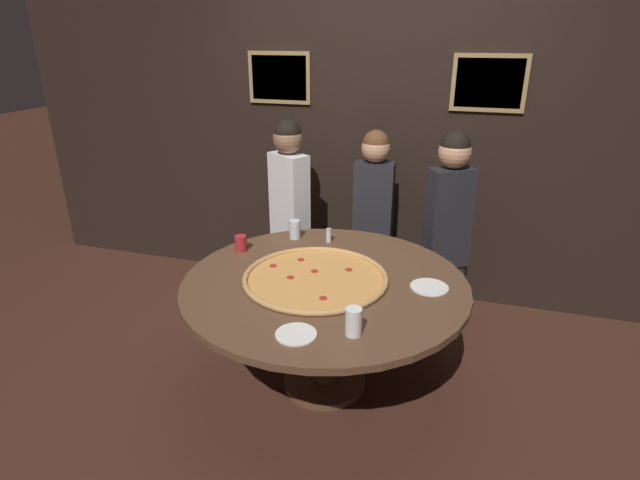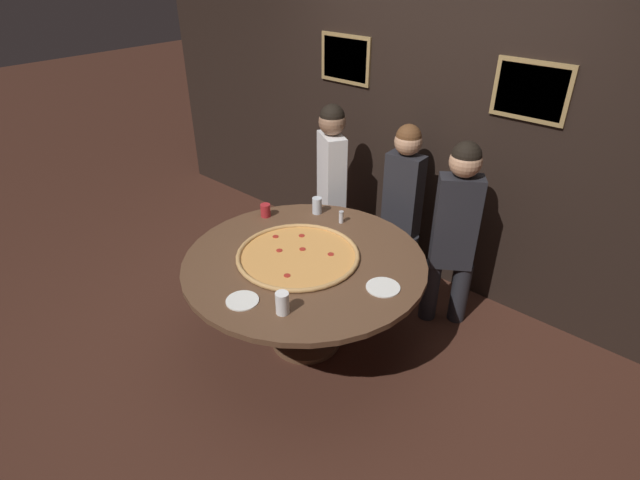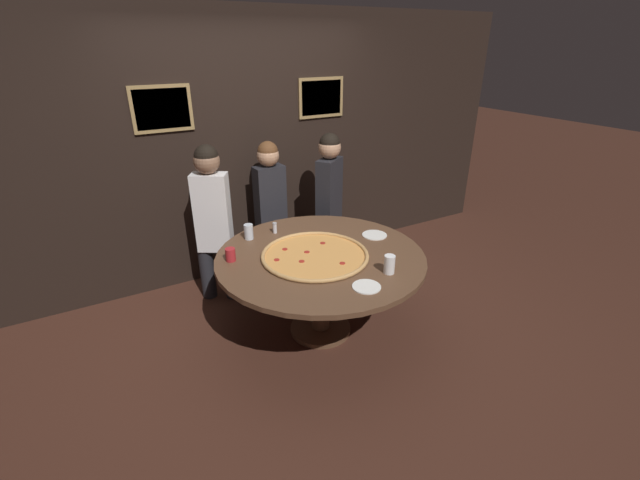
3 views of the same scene
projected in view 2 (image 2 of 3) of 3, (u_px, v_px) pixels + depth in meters
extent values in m
plane|color=#422319|center=(306.00, 340.00, 3.80)|extent=(24.00, 24.00, 0.00)
cube|color=black|center=(424.00, 129.00, 4.06)|extent=(6.40, 0.06, 2.60)
cube|color=#9E7F4C|center=(345.00, 59.00, 4.25)|extent=(0.52, 0.02, 0.40)
cube|color=slate|center=(345.00, 59.00, 4.25)|extent=(0.46, 0.01, 0.34)
cube|color=#9E7F4C|center=(531.00, 91.00, 3.34)|extent=(0.52, 0.02, 0.40)
cube|color=#936B5B|center=(531.00, 91.00, 3.34)|extent=(0.46, 0.01, 0.34)
cylinder|color=brown|center=(305.00, 262.00, 3.43)|extent=(1.67, 1.67, 0.04)
cylinder|color=brown|center=(306.00, 304.00, 3.62)|extent=(0.16, 0.16, 0.70)
cylinder|color=brown|center=(306.00, 338.00, 3.79)|extent=(0.52, 0.52, 0.04)
cylinder|color=#E0994C|center=(298.00, 256.00, 3.44)|extent=(0.82, 0.82, 0.01)
torus|color=tan|center=(298.00, 255.00, 3.44)|extent=(0.86, 0.86, 0.03)
cylinder|color=#A8281E|center=(287.00, 275.00, 3.23)|extent=(0.04, 0.04, 0.00)
cylinder|color=#A8281E|center=(331.00, 254.00, 3.45)|extent=(0.04, 0.04, 0.00)
cylinder|color=#A8281E|center=(279.00, 250.00, 3.49)|extent=(0.04, 0.04, 0.00)
cylinder|color=#A8281E|center=(302.00, 249.00, 3.51)|extent=(0.04, 0.04, 0.00)
cylinder|color=#A8281E|center=(302.00, 236.00, 3.67)|extent=(0.04, 0.04, 0.00)
cylinder|color=#A8281E|center=(276.00, 237.00, 3.66)|extent=(0.04, 0.04, 0.00)
cylinder|color=#B22328|center=(265.00, 210.00, 3.93)|extent=(0.08, 0.08, 0.10)
cylinder|color=white|center=(282.00, 303.00, 2.89)|extent=(0.08, 0.08, 0.14)
cylinder|color=silver|center=(317.00, 206.00, 3.97)|extent=(0.08, 0.08, 0.13)
cylinder|color=white|center=(383.00, 287.00, 3.14)|extent=(0.22, 0.22, 0.01)
cylinder|color=white|center=(242.00, 301.00, 3.02)|extent=(0.20, 0.20, 0.01)
cylinder|color=silver|center=(341.00, 218.00, 3.84)|extent=(0.04, 0.04, 0.08)
cylinder|color=#B7B7BC|center=(341.00, 212.00, 3.82)|extent=(0.04, 0.04, 0.01)
cylinder|color=#232328|center=(335.00, 244.00, 4.52)|extent=(0.19, 0.19, 0.52)
cylinder|color=#232328|center=(327.00, 231.00, 4.71)|extent=(0.19, 0.19, 0.52)
cube|color=white|center=(331.00, 175.00, 4.29)|extent=(0.35, 0.30, 0.73)
sphere|color=#8C664C|center=(332.00, 122.00, 4.05)|extent=(0.22, 0.22, 0.22)
sphere|color=black|center=(332.00, 117.00, 4.03)|extent=(0.21, 0.21, 0.21)
cylinder|color=#232328|center=(460.00, 292.00, 3.90)|extent=(0.19, 0.19, 0.51)
cylinder|color=#232328|center=(430.00, 290.00, 3.92)|extent=(0.19, 0.19, 0.51)
cube|color=#232328|center=(456.00, 223.00, 3.59)|extent=(0.35, 0.31, 0.72)
sphere|color=tan|center=(466.00, 161.00, 3.35)|extent=(0.22, 0.22, 0.22)
sphere|color=black|center=(466.00, 156.00, 3.33)|extent=(0.20, 0.20, 0.20)
cylinder|color=#232328|center=(408.00, 260.00, 4.30)|extent=(0.14, 0.14, 0.49)
cylinder|color=#232328|center=(386.00, 252.00, 4.42)|extent=(0.14, 0.14, 0.49)
cube|color=#232328|center=(403.00, 195.00, 4.06)|extent=(0.30, 0.17, 0.69)
sphere|color=tan|center=(408.00, 142.00, 3.82)|extent=(0.21, 0.21, 0.21)
sphere|color=brown|center=(409.00, 137.00, 3.80)|extent=(0.20, 0.20, 0.20)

